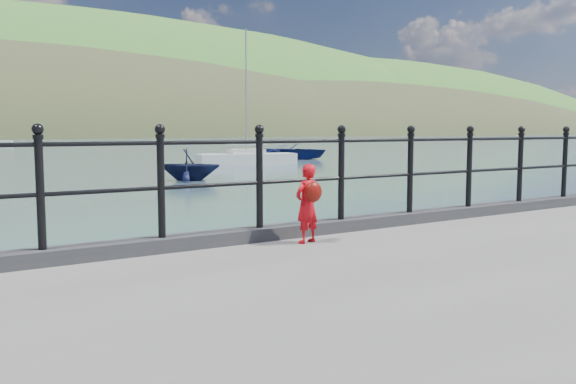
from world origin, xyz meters
TOP-DOWN VIEW (x-y plane):
  - ground at (0.00, 0.00)m, footprint 600.00×600.00m
  - kerb at (0.00, -0.15)m, footprint 60.00×0.30m
  - railing at (0.00, -0.15)m, footprint 18.11×0.11m
  - far_shore at (38.34, 239.41)m, footprint 830.00×200.00m
  - child at (-0.24, -0.60)m, footprint 0.37×0.33m
  - launch_blue at (22.33, 33.73)m, footprint 6.44×7.16m
  - launch_navy at (7.07, 19.07)m, footprint 3.62×3.58m
  - sailboat_near at (15.67, 29.17)m, footprint 6.80×2.91m

SIDE VIEW (x-z plane):
  - far_shore at x=38.34m, z-range -100.57..55.43m
  - ground at x=0.00m, z-range 0.00..0.00m
  - sailboat_near at x=15.67m, z-range -4.16..4.84m
  - launch_blue at x=22.33m, z-range 0.00..1.22m
  - launch_navy at x=7.07m, z-range 0.00..1.44m
  - kerb at x=0.00m, z-range 1.00..1.15m
  - child at x=-0.24m, z-range 1.01..1.91m
  - railing at x=0.00m, z-range 1.23..2.42m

